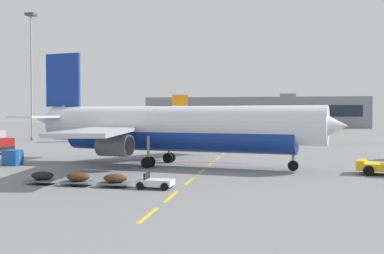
{
  "coord_description": "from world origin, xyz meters",
  "views": [
    {
      "loc": [
        24.49,
        -29.1,
        5.45
      ],
      "look_at": [
        14.81,
        27.41,
        3.75
      ],
      "focal_mm": 43.87,
      "sensor_mm": 36.0,
      "label": 1
    }
  ],
  "objects_px": {
    "airliner_foreground": "(172,128)",
    "airliner_mid_left": "(131,126)",
    "baggage_train": "(97,179)",
    "apron_light_mast_near": "(31,62)",
    "uld_cargo_container": "(13,158)"
  },
  "relations": [
    {
      "from": "uld_cargo_container",
      "to": "apron_light_mast_near",
      "type": "height_order",
      "value": "apron_light_mast_near"
    },
    {
      "from": "airliner_foreground",
      "to": "baggage_train",
      "type": "height_order",
      "value": "airliner_foreground"
    },
    {
      "from": "baggage_train",
      "to": "uld_cargo_container",
      "type": "xyz_separation_m",
      "value": [
        -13.88,
        11.91,
        0.27
      ]
    },
    {
      "from": "uld_cargo_container",
      "to": "apron_light_mast_near",
      "type": "relative_size",
      "value": 0.06
    },
    {
      "from": "airliner_foreground",
      "to": "airliner_mid_left",
      "type": "distance_m",
      "value": 45.12
    },
    {
      "from": "airliner_mid_left",
      "to": "uld_cargo_container",
      "type": "height_order",
      "value": "airliner_mid_left"
    },
    {
      "from": "baggage_train",
      "to": "airliner_mid_left",
      "type": "bearing_deg",
      "value": 104.64
    },
    {
      "from": "airliner_mid_left",
      "to": "uld_cargo_container",
      "type": "distance_m",
      "value": 44.24
    },
    {
      "from": "airliner_mid_left",
      "to": "apron_light_mast_near",
      "type": "height_order",
      "value": "apron_light_mast_near"
    },
    {
      "from": "airliner_mid_left",
      "to": "baggage_train",
      "type": "bearing_deg",
      "value": -75.36
    },
    {
      "from": "airliner_mid_left",
      "to": "baggage_train",
      "type": "distance_m",
      "value": 58.03
    },
    {
      "from": "baggage_train",
      "to": "apron_light_mast_near",
      "type": "distance_m",
      "value": 66.52
    },
    {
      "from": "airliner_mid_left",
      "to": "apron_light_mast_near",
      "type": "xyz_separation_m",
      "value": [
        -20.27,
        -1.57,
        12.81
      ]
    },
    {
      "from": "airliner_foreground",
      "to": "uld_cargo_container",
      "type": "height_order",
      "value": "airliner_foreground"
    },
    {
      "from": "airliner_foreground",
      "to": "baggage_train",
      "type": "bearing_deg",
      "value": -100.15
    }
  ]
}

